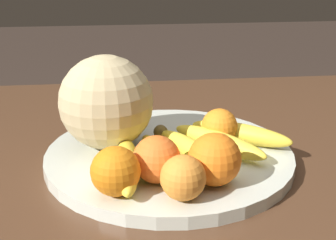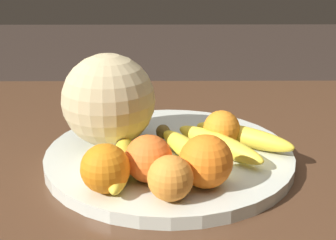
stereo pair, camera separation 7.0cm
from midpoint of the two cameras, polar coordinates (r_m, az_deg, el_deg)
The scene contains 10 objects.
kitchen_table at distance 0.74m, azimuth 2.94°, elevation -13.07°, with size 1.33×0.99×0.74m.
fruit_bowl at distance 0.72m, azimuth 2.78°, elevation -4.35°, with size 0.38×0.38×0.02m.
melon at distance 0.72m, azimuth -4.51°, elevation 2.38°, with size 0.14×0.14×0.14m.
banana_bunch at distance 0.68m, azimuth 5.27°, elevation -3.67°, with size 0.28×0.24×0.03m.
orange_front_left at distance 0.59m, azimuth -4.32°, elevation -5.98°, with size 0.06×0.06×0.06m.
orange_front_right at distance 0.61m, azimuth 7.95°, elevation -5.09°, with size 0.07×0.07×0.07m.
orange_mid_center at distance 0.58m, azimuth 3.75°, elevation -7.17°, with size 0.06×0.06×0.06m.
orange_back_left at distance 0.62m, azimuth 0.89°, elevation -4.79°, with size 0.06×0.06×0.06m.
orange_back_right at distance 0.74m, azimuth 9.28°, elevation -1.09°, with size 0.06×0.06×0.06m.
produce_tag at distance 0.69m, azimuth 2.05°, elevation -4.62°, with size 0.10×0.04×0.00m.
Camera 2 is at (0.01, 0.62, 1.05)m, focal length 50.00 mm.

